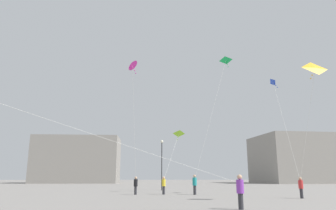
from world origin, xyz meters
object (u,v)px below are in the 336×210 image
person_in_yellow (164,185)px  building_centre_hall (291,159)px  person_in_purple (240,190)px  kite_emerald_delta (225,64)px  kite_amber_delta (315,70)px  lamppost_east (162,157)px  person_in_teal (195,184)px  person_in_red (301,187)px  person_in_black (136,185)px  building_left_hall (78,160)px  kite_cobalt_delta (274,85)px  kite_magenta_diamond (133,66)px  kite_lime_delta (178,135)px

person_in_yellow → building_centre_hall: (34.90, 47.35, 5.00)m
person_in_purple → kite_emerald_delta: bearing=-115.3°
kite_amber_delta → lamppost_east: kite_amber_delta is taller
person_in_purple → kite_emerald_delta: 20.22m
person_in_teal → lamppost_east: 10.44m
person_in_red → kite_amber_delta: (0.08, -3.57, 8.28)m
person_in_teal → person_in_black: bearing=-155.8°
building_left_hall → lamppost_east: size_ratio=3.37×
person_in_red → kite_cobalt_delta: (0.72, 5.04, 9.72)m
person_in_purple → kite_cobalt_delta: (7.82, 12.77, 9.63)m
person_in_teal → kite_magenta_diamond: size_ratio=0.18×
person_in_purple → kite_amber_delta: (7.18, 4.15, 8.20)m
person_in_teal → kite_amber_delta: kite_amber_delta is taller
kite_emerald_delta → lamppost_east: (-6.54, 7.51, -9.69)m
kite_magenta_diamond → building_left_hall: size_ratio=0.50×
kite_amber_delta → building_left_hall: (-29.49, 61.08, -3.44)m
person_in_black → kite_cobalt_delta: bearing=-62.5°
building_left_hall → lamppost_east: building_left_hall is taller
kite_lime_delta → kite_cobalt_delta: bearing=-34.3°
person_in_teal → person_in_yellow: person_in_teal is taller
kite_magenta_diamond → kite_emerald_delta: kite_emerald_delta is taller
person_in_purple → person_in_red: bearing=-144.7°
person_in_purple → kite_lime_delta: kite_lime_delta is taller
kite_emerald_delta → person_in_teal: bearing=-151.4°
kite_magenta_diamond → building_centre_hall: building_centre_hall is taller
kite_emerald_delta → building_left_hall: 56.80m
person_in_yellow → kite_emerald_delta: size_ratio=0.13×
kite_cobalt_delta → building_left_hall: 60.70m
kite_amber_delta → person_in_purple: bearing=-149.9°
building_centre_hall → lamppost_east: bearing=-132.1°
person_in_purple → building_centre_hall: 69.03m
person_in_red → kite_magenta_diamond: (-13.31, 1.82, 10.16)m
person_in_yellow → kite_amber_delta: bearing=-118.2°
kite_emerald_delta → lamppost_east: kite_emerald_delta is taller
kite_amber_delta → kite_magenta_diamond: bearing=158.1°
person_in_red → building_centre_hall: bearing=-0.8°
kite_magenta_diamond → building_left_hall: (-16.10, 55.69, -5.32)m
lamppost_east → kite_lime_delta: bearing=-66.1°
person_in_teal → person_in_black: (-5.47, 0.44, -0.10)m
kite_emerald_delta → building_centre_hall: (28.11, 45.81, -7.78)m
person_in_red → kite_emerald_delta: bearing=48.9°
person_in_black → building_centre_hall: 60.75m
kite_magenta_diamond → kite_cobalt_delta: bearing=12.9°
person_in_black → lamppost_east: 10.14m
person_in_yellow → person_in_red: bearing=-105.8°
person_in_yellow → kite_amber_delta: 16.39m
person_in_yellow → person_in_red: person_in_yellow is taller
person_in_teal → building_centre_hall: building_centre_hall is taller
kite_lime_delta → person_in_purple: bearing=-86.2°
kite_lime_delta → kite_magenta_diamond: bearing=-117.8°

